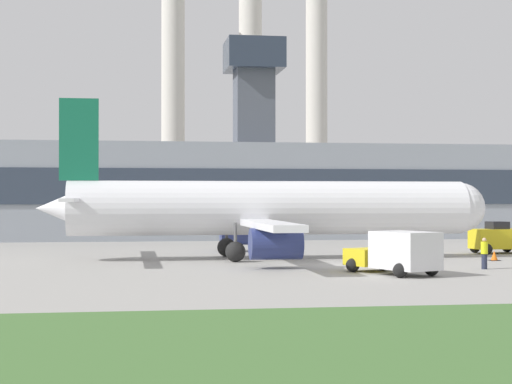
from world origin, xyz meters
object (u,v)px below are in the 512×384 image
object	(u,v)px
pushback_tug	(497,239)
baggage_truck	(397,253)
airplane	(264,210)
ground_crew_person	(484,253)

from	to	relation	value
pushback_tug	baggage_truck	xyz separation A→B (m)	(-11.67, -14.33, 0.09)
baggage_truck	pushback_tug	bearing A→B (deg)	50.85
airplane	ground_crew_person	size ratio (longest dim) A/B	16.87
airplane	pushback_tug	xyz separation A→B (m)	(16.35, 2.81, -2.05)
airplane	ground_crew_person	bearing A→B (deg)	-41.75
baggage_truck	ground_crew_person	distance (m)	6.04
pushback_tug	baggage_truck	size ratio (longest dim) A/B	0.65
ground_crew_person	airplane	bearing A→B (deg)	138.25
pushback_tug	baggage_truck	world-z (taller)	pushback_tug
airplane	baggage_truck	size ratio (longest dim) A/B	4.98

